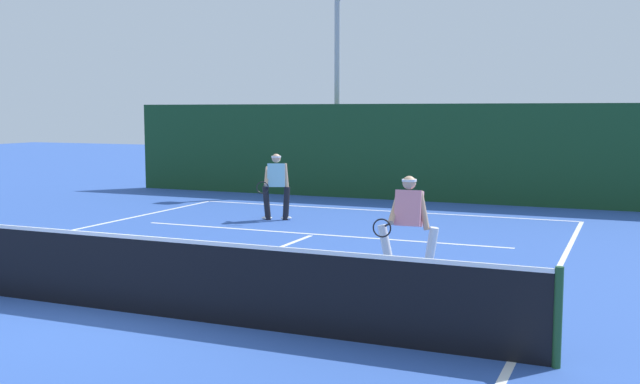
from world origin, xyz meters
The scene contains 11 objects.
ground_plane centered at (0.00, 0.00, 0.00)m, with size 80.00×80.00×0.00m, color #2E52A5.
court_line_baseline_far centered at (0.00, 10.70, 0.00)m, with size 10.22×0.10×0.01m, color white.
court_line_sideline_right centered at (5.11, 0.00, 0.00)m, with size 0.10×21.40×0.01m, color white.
court_line_service centered at (0.00, 6.59, 0.00)m, with size 8.34×0.10×0.01m, color white.
court_line_centre centered at (0.00, 3.20, 0.00)m, with size 0.10×6.40×0.01m, color white.
tennis_net centered at (0.00, 0.00, 0.53)m, with size 11.20×0.09×1.05m.
player_near centered at (2.96, 3.50, 0.88)m, with size 1.00×0.89×1.60m.
player_far centered at (-1.67, 8.14, 0.87)m, with size 0.72×0.92×1.60m.
tennis_ball centered at (1.17, 1.91, 0.03)m, with size 0.07×0.07×0.07m, color #D1E033.
back_fence_windscreen centered at (0.00, 13.16, 1.41)m, with size 18.17×0.12×2.81m, color #173F21.
light_pole centered at (-2.51, 14.19, 4.17)m, with size 0.55×0.44×6.70m.
Camera 1 is at (6.21, -7.71, 2.61)m, focal length 41.73 mm.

